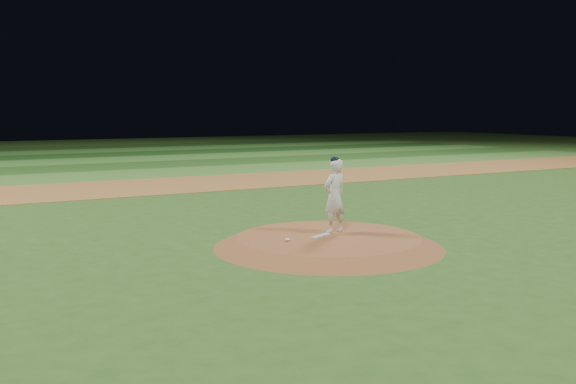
{
  "coord_description": "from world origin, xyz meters",
  "views": [
    {
      "loc": [
        -8.16,
        -12.73,
        3.27
      ],
      "look_at": [
        0.0,
        2.0,
        1.1
      ],
      "focal_mm": 40.0,
      "sensor_mm": 36.0,
      "label": 1
    }
  ],
  "objects_px": {
    "pitching_rubber": "(321,236)",
    "rosin_bag": "(287,240)",
    "pitchers_mound": "(328,242)",
    "pitcher_on_mound": "(335,196)"
  },
  "relations": [
    {
      "from": "pitchers_mound",
      "to": "pitching_rubber",
      "type": "xyz_separation_m",
      "value": [
        -0.15,
        0.09,
        0.14
      ]
    },
    {
      "from": "pitchers_mound",
      "to": "pitcher_on_mound",
      "type": "bearing_deg",
      "value": 40.73
    },
    {
      "from": "rosin_bag",
      "to": "pitcher_on_mound",
      "type": "relative_size",
      "value": 0.06
    },
    {
      "from": "rosin_bag",
      "to": "pitchers_mound",
      "type": "bearing_deg",
      "value": -0.5
    },
    {
      "from": "pitchers_mound",
      "to": "pitcher_on_mound",
      "type": "xyz_separation_m",
      "value": [
        0.38,
        0.33,
        1.05
      ]
    },
    {
      "from": "pitching_rubber",
      "to": "pitcher_on_mound",
      "type": "distance_m",
      "value": 1.08
    },
    {
      "from": "pitchers_mound",
      "to": "pitching_rubber",
      "type": "relative_size",
      "value": 9.07
    },
    {
      "from": "pitchers_mound",
      "to": "pitcher_on_mound",
      "type": "relative_size",
      "value": 2.92
    },
    {
      "from": "pitching_rubber",
      "to": "pitchers_mound",
      "type": "bearing_deg",
      "value": -54.76
    },
    {
      "from": "pitching_rubber",
      "to": "rosin_bag",
      "type": "relative_size",
      "value": 5.17
    }
  ]
}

